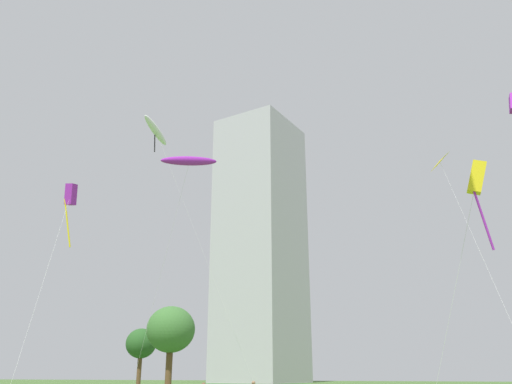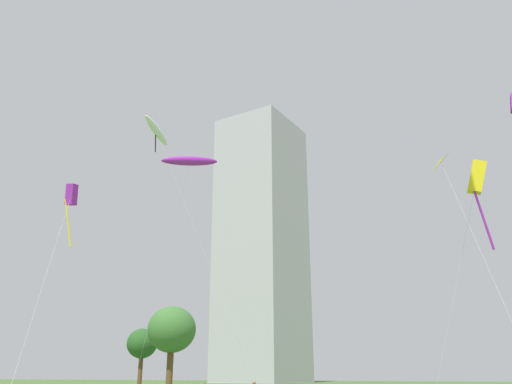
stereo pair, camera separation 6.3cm
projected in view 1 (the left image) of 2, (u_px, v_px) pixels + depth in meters
name	position (u px, v px, depth m)	size (l,w,h in m)	color
kite_flying_0	(477.00, 180.00, 22.49)	(3.55, 2.61, 10.92)	silver
kite_flying_1	(190.00, 161.00, 39.29)	(7.71, 6.10, 18.24)	silver
kite_flying_2	(70.00, 197.00, 34.99)	(2.83, 6.62, 14.33)	silver
kite_flying_5	(156.00, 131.00, 48.33)	(9.48, 6.20, 24.56)	silver
kite_flying_6	(440.00, 162.00, 42.05)	(4.06, 11.41, 19.13)	silver
park_tree_0	(171.00, 330.00, 46.44)	(4.32, 4.32, 7.86)	brown
park_tree_2	(141.00, 344.00, 54.44)	(3.17, 3.17, 6.58)	brown
distant_highrise_0	(261.00, 245.00, 126.39)	(16.81, 18.71, 63.43)	#A8A8AD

